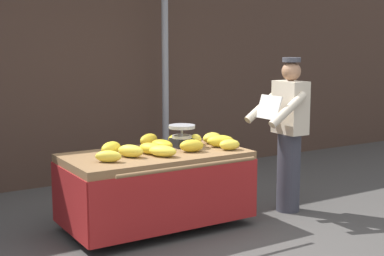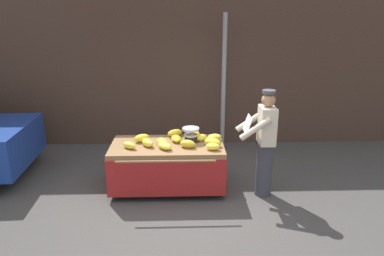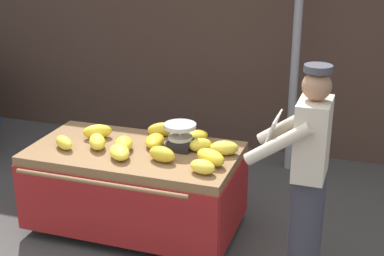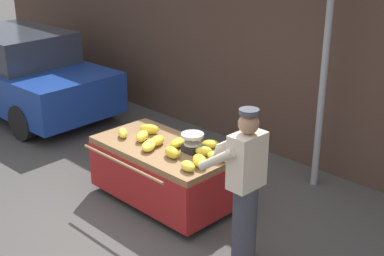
# 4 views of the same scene
# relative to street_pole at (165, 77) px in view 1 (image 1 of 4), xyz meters

# --- Properties ---
(ground_plane) EXTENTS (60.00, 60.00, 0.00)m
(ground_plane) POSITION_rel_street_pole_xyz_m (-0.85, -2.63, -1.41)
(ground_plane) COLOR #423F3D
(back_wall) EXTENTS (16.00, 0.24, 3.51)m
(back_wall) POSITION_rel_street_pole_xyz_m (-0.85, 0.54, 0.34)
(back_wall) COLOR #473328
(back_wall) RESTS_ON ground
(street_pole) EXTENTS (0.09, 0.09, 2.82)m
(street_pole) POSITION_rel_street_pole_xyz_m (0.00, 0.00, 0.00)
(street_pole) COLOR gray
(street_pole) RESTS_ON ground
(banana_cart) EXTENTS (1.84, 1.17, 0.78)m
(banana_cart) POSITION_rel_street_pole_xyz_m (-1.10, -1.78, -0.84)
(banana_cart) COLOR olive
(banana_cart) RESTS_ON ground
(weighing_scale) EXTENTS (0.28, 0.28, 0.23)m
(weighing_scale) POSITION_rel_street_pole_xyz_m (-0.72, -1.65, -0.51)
(weighing_scale) COLOR black
(weighing_scale) RESTS_ON banana_cart
(banana_bunch_0) EXTENTS (0.23, 0.22, 0.12)m
(banana_bunch_0) POSITION_rel_street_pole_xyz_m (-0.54, -1.64, -0.57)
(banana_bunch_0) COLOR yellow
(banana_bunch_0) RESTS_ON banana_cart
(banana_bunch_1) EXTENTS (0.22, 0.30, 0.10)m
(banana_bunch_1) POSITION_rel_street_pole_xyz_m (-0.96, -1.65, -0.58)
(banana_bunch_1) COLOR gold
(banana_bunch_1) RESTS_ON banana_cart
(banana_bunch_2) EXTENTS (0.27, 0.27, 0.09)m
(banana_bunch_2) POSITION_rel_street_pole_xyz_m (-0.65, -1.41, -0.58)
(banana_bunch_2) COLOR gold
(banana_bunch_2) RESTS_ON banana_cart
(banana_bunch_3) EXTENTS (0.30, 0.25, 0.13)m
(banana_bunch_3) POSITION_rel_street_pole_xyz_m (-0.98, -1.40, -0.57)
(banana_bunch_3) COLOR gold
(banana_bunch_3) RESTS_ON banana_cart
(banana_bunch_4) EXTENTS (0.30, 0.26, 0.13)m
(banana_bunch_4) POSITION_rel_street_pole_xyz_m (-1.52, -1.65, -0.57)
(banana_bunch_4) COLOR yellow
(banana_bunch_4) RESTS_ON banana_cart
(banana_bunch_5) EXTENTS (0.28, 0.21, 0.13)m
(banana_bunch_5) POSITION_rel_street_pole_xyz_m (-0.78, -1.94, -0.57)
(banana_bunch_5) COLOR gold
(banana_bunch_5) RESTS_ON banana_cart
(banana_bunch_6) EXTENTS (0.29, 0.33, 0.11)m
(banana_bunch_6) POSITION_rel_street_pole_xyz_m (-1.14, -1.99, -0.58)
(banana_bunch_6) COLOR yellow
(banana_bunch_6) RESTS_ON banana_cart
(banana_bunch_7) EXTENTS (0.25, 0.20, 0.11)m
(banana_bunch_7) POSITION_rel_street_pole_xyz_m (-0.39, -2.06, -0.58)
(banana_bunch_7) COLOR yellow
(banana_bunch_7) RESTS_ON banana_cart
(banana_bunch_8) EXTENTS (0.26, 0.30, 0.12)m
(banana_bunch_8) POSITION_rel_street_pole_xyz_m (-1.41, -1.86, -0.57)
(banana_bunch_8) COLOR yellow
(banana_bunch_8) RESTS_ON banana_cart
(banana_bunch_9) EXTENTS (0.32, 0.28, 0.13)m
(banana_bunch_9) POSITION_rel_street_pole_xyz_m (-0.38, -1.88, -0.57)
(banana_bunch_9) COLOR yellow
(banana_bunch_9) RESTS_ON banana_cart
(banana_bunch_10) EXTENTS (0.28, 0.22, 0.12)m
(banana_bunch_10) POSITION_rel_street_pole_xyz_m (-0.33, -1.64, -0.57)
(banana_bunch_10) COLOR yellow
(banana_bunch_10) RESTS_ON banana_cart
(banana_bunch_11) EXTENTS (0.24, 0.29, 0.11)m
(banana_bunch_11) POSITION_rel_street_pole_xyz_m (-1.18, -1.82, -0.58)
(banana_bunch_11) COLOR yellow
(banana_bunch_11) RESTS_ON banana_cart
(banana_bunch_12) EXTENTS (0.27, 0.24, 0.11)m
(banana_bunch_12) POSITION_rel_street_pole_xyz_m (-1.69, -1.96, -0.58)
(banana_bunch_12) COLOR yellow
(banana_bunch_12) RESTS_ON banana_cart
(vendor_person) EXTENTS (0.59, 0.52, 1.71)m
(vendor_person) POSITION_rel_street_pole_xyz_m (0.42, -2.04, -0.54)
(vendor_person) COLOR #383842
(vendor_person) RESTS_ON ground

